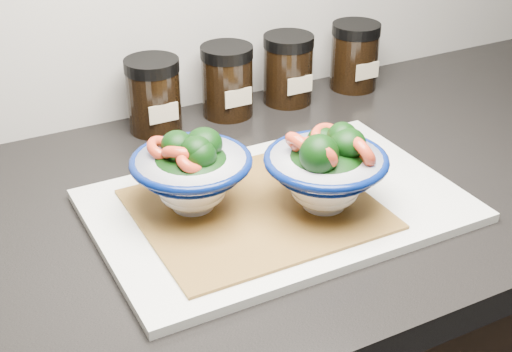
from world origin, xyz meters
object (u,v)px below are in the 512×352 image
bowl_right (326,170)px  spice_jar_d (355,56)px  spice_jar_c (288,69)px  spice_jar_b (227,81)px  bowl_left (192,173)px  spice_jar_a (154,95)px  cutting_board (277,206)px

bowl_right → spice_jar_d: bearing=50.7°
spice_jar_c → spice_jar_b: bearing=180.0°
bowl_left → spice_jar_a: bowl_left is taller
bowl_right → cutting_board: bearing=138.5°
cutting_board → bowl_right: bowl_right is taller
spice_jar_b → bowl_left: bearing=-123.7°
bowl_left → spice_jar_a: 0.26m
spice_jar_a → spice_jar_d: bearing=0.0°
cutting_board → spice_jar_c: (0.18, 0.29, 0.05)m
spice_jar_b → spice_jar_d: 0.24m
spice_jar_c → bowl_right: bearing=-112.7°
spice_jar_d → cutting_board: bearing=-137.2°
bowl_left → spice_jar_a: size_ratio=1.30×
cutting_board → bowl_right: (0.04, -0.04, 0.06)m
spice_jar_d → spice_jar_a: bearing=180.0°
bowl_right → spice_jar_b: size_ratio=1.33×
cutting_board → spice_jar_a: size_ratio=3.98×
bowl_left → spice_jar_b: (0.17, 0.25, -0.01)m
spice_jar_d → bowl_left: bearing=-148.2°
spice_jar_a → spice_jar_c: same height
spice_jar_b → spice_jar_d: same height
spice_jar_b → spice_jar_c: (0.11, 0.00, 0.00)m
spice_jar_b → spice_jar_c: bearing=0.0°
spice_jar_c → bowl_left: bearing=-137.7°
spice_jar_b → spice_jar_c: 0.11m
bowl_right → bowl_left: bearing=153.2°
spice_jar_a → spice_jar_b: bearing=0.0°
spice_jar_b → spice_jar_d: size_ratio=1.00×
spice_jar_a → bowl_right: bearing=-73.7°
spice_jar_a → bowl_left: bearing=-100.5°
bowl_right → spice_jar_a: size_ratio=1.33×
bowl_left → spice_jar_a: bearing=79.5°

